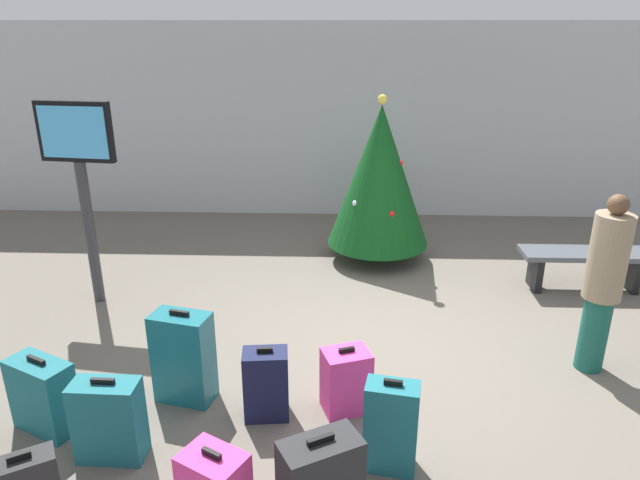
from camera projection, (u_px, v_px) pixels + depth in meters
The scene contains 12 objects.
ground_plane at pixel (377, 354), 5.53m from camera, with size 16.00×16.00×0.00m, color #665E54.
back_wall at pixel (365, 122), 9.14m from camera, with size 16.00×0.20×3.04m, color #B7BCC1.
holiday_tree at pixel (380, 176), 7.36m from camera, with size 1.33×1.33×2.18m.
flight_info_kiosk at pixel (80, 168), 6.06m from camera, with size 0.82×0.19×2.25m.
waiting_bench at pixel (585, 261), 6.78m from camera, with size 1.51×0.44×0.48m.
traveller_0 at pixel (604, 281), 5.01m from camera, with size 0.34×0.34×1.67m.
suitcase_0 at pixel (184, 357), 4.75m from camera, with size 0.52×0.37×0.83m.
suitcase_1 at pixel (266, 384), 4.56m from camera, with size 0.38×0.27×0.63m.
suitcase_4 at pixel (346, 381), 4.65m from camera, with size 0.44×0.39×0.58m.
suitcase_5 at pixel (109, 420), 4.12m from camera, with size 0.48×0.25×0.67m.
suitcase_6 at pixel (391, 427), 4.00m from camera, with size 0.40×0.27×0.73m.
suitcase_7 at pixel (43, 396), 4.42m from camera, with size 0.58×0.46×0.64m.
Camera 1 is at (-0.37, -4.80, 2.99)m, focal length 32.16 mm.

